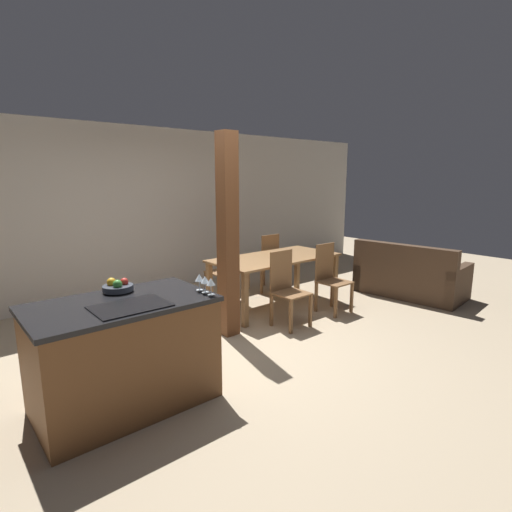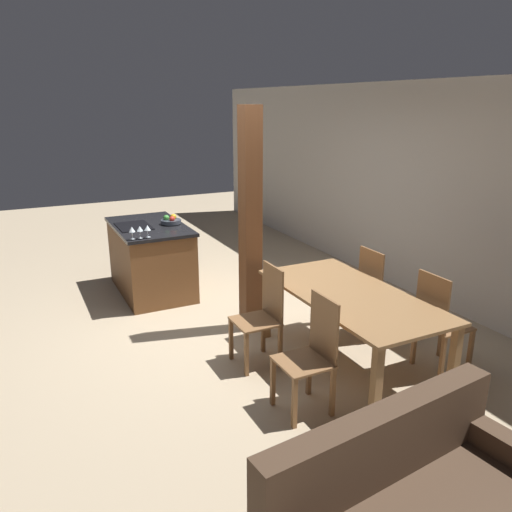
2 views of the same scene
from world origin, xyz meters
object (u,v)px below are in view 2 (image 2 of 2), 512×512
object	(u,v)px
dining_chair_near_right	(312,353)
dining_chair_far_right	(439,321)
kitchen_island	(151,258)
wine_glass_near	(132,230)
fruit_bowl	(171,220)
wine_glass_far	(147,228)
dining_chair_near_left	(263,314)
timber_post	(250,223)
dining_chair_far_left	(377,291)
dining_table	(350,302)
wine_glass_middle	(140,229)

from	to	relation	value
dining_chair_near_right	dining_chair_far_right	world-z (taller)	same
kitchen_island	wine_glass_near	size ratio (longest dim) A/B	9.78
fruit_bowl	wine_glass_far	xyz separation A→B (m)	(0.55, -0.45, 0.07)
wine_glass_near	dining_chair_near_left	size ratio (longest dim) A/B	0.15
fruit_bowl	dining_chair_far_right	bearing A→B (deg)	26.66
timber_post	dining_chair_near_left	bearing A→B (deg)	-17.30
kitchen_island	dining_chair_far_left	bearing A→B (deg)	38.13
dining_chair_near_left	dining_chair_far_right	distance (m)	1.63
dining_chair_near_left	wine_glass_near	bearing A→B (deg)	-154.46
wine_glass_near	dining_table	world-z (taller)	wine_glass_near
dining_chair_near_left	dining_chair_far_left	xyz separation A→B (m)	(0.00, 1.38, 0.00)
fruit_bowl	dining_chair_near_right	distance (m)	3.17
wine_glass_middle	dining_table	distance (m)	2.59
fruit_bowl	wine_glass_near	bearing A→B (deg)	-48.53
dining_table	wine_glass_middle	bearing A→B (deg)	-146.50
wine_glass_middle	wine_glass_far	world-z (taller)	same
fruit_bowl	dining_chair_near_left	bearing A→B (deg)	4.74
kitchen_island	wine_glass_far	bearing A→B (deg)	-15.25
wine_glass_far	dining_chair_far_left	world-z (taller)	wine_glass_far
wine_glass_middle	dining_chair_near_right	bearing A→B (deg)	15.74
wine_glass_middle	wine_glass_far	distance (m)	0.09
dining_chair_far_right	dining_chair_far_left	bearing A→B (deg)	0.00
wine_glass_far	dining_chair_far_right	world-z (taller)	wine_glass_far
kitchen_island	dining_table	bearing A→B (deg)	22.49
wine_glass_near	dining_chair_far_right	size ratio (longest dim) A/B	0.15
dining_table	dining_chair_far_right	size ratio (longest dim) A/B	1.98
wine_glass_far	dining_chair_near_right	xyz separation A→B (m)	(2.57, 0.63, -0.53)
wine_glass_middle	dining_table	world-z (taller)	wine_glass_middle
dining_chair_near_left	timber_post	world-z (taller)	timber_post
wine_glass_middle	dining_chair_near_left	distance (m)	1.93
fruit_bowl	timber_post	world-z (taller)	timber_post
fruit_bowl	wine_glass_far	distance (m)	0.72
fruit_bowl	dining_chair_near_right	size ratio (longest dim) A/B	0.27
fruit_bowl	timber_post	xyz separation A→B (m)	(1.50, 0.42, 0.24)
kitchen_island	dining_chair_near_left	bearing A→B (deg)	11.09
timber_post	dining_chair_near_right	bearing A→B (deg)	-8.27
dining_table	dining_chair_far_right	world-z (taller)	dining_chair_far_right
dining_chair_far_left	dining_chair_far_right	distance (m)	0.87
dining_chair_near_right	timber_post	xyz separation A→B (m)	(-1.62, 0.24, 0.71)
wine_glass_middle	timber_post	xyz separation A→B (m)	(0.95, 0.96, 0.17)
fruit_bowl	dining_chair_far_left	distance (m)	2.79
fruit_bowl	dining_chair_near_left	xyz separation A→B (m)	(2.26, 0.19, -0.46)
dining_table	dining_chair_far_left	distance (m)	0.83
wine_glass_near	dining_chair_near_right	xyz separation A→B (m)	(2.57, 0.82, -0.53)
dining_chair_near_left	dining_chair_near_right	world-z (taller)	same
dining_table	dining_chair_near_left	bearing A→B (deg)	-122.06
dining_chair_near_left	dining_chair_far_right	size ratio (longest dim) A/B	1.00
wine_glass_near	wine_glass_far	world-z (taller)	same
dining_chair_far_left	dining_chair_far_right	xyz separation A→B (m)	(0.87, 0.00, 0.00)
kitchen_island	dining_table	distance (m)	3.02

